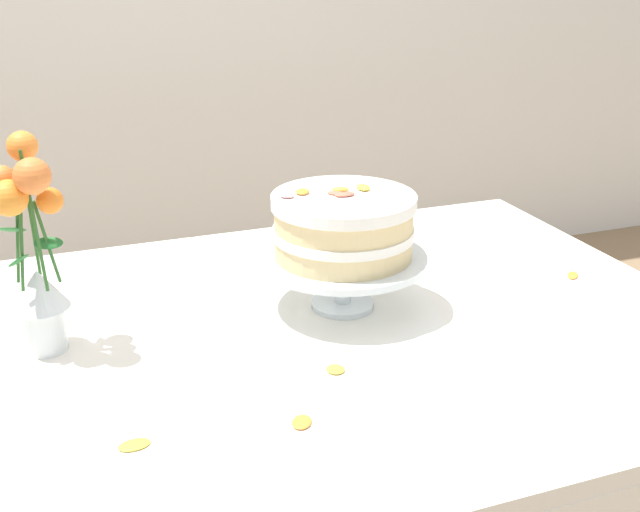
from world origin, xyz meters
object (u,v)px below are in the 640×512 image
(layer_cake, at_px, (343,225))
(dining_table, at_px, (308,383))
(flower_vase, at_px, (34,258))
(cake_stand, at_px, (343,265))

(layer_cake, bearing_deg, dining_table, -140.81)
(layer_cake, bearing_deg, flower_vase, 177.83)
(dining_table, bearing_deg, layer_cake, 39.19)
(flower_vase, bearing_deg, layer_cake, -2.17)
(cake_stand, bearing_deg, flower_vase, 177.82)
(layer_cake, bearing_deg, cake_stand, -46.57)
(cake_stand, relative_size, flower_vase, 0.84)
(layer_cake, xyz_separation_m, flower_vase, (-0.50, 0.02, 0.00))
(cake_stand, bearing_deg, dining_table, -140.86)
(cake_stand, distance_m, layer_cake, 0.07)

